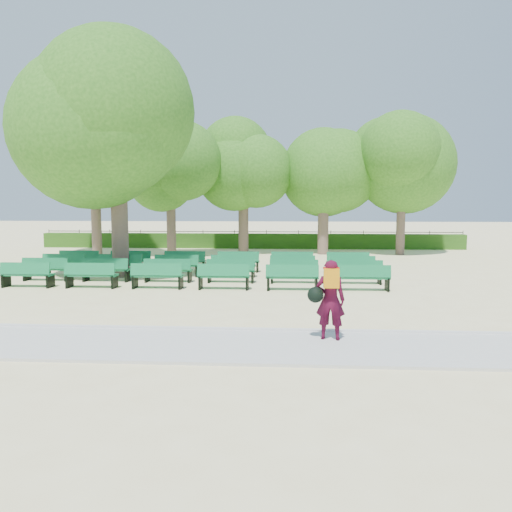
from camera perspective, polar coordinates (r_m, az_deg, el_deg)
The scene contains 9 objects.
ground at distance 17.08m, azimuth -4.31°, elevation -3.29°, with size 120.00×120.00×0.00m, color beige.
paving at distance 9.96m, azimuth -10.32°, elevation -9.97°, with size 30.00×2.20×0.06m, color beige.
curb at distance 11.04m, azimuth -8.87°, elevation -8.26°, with size 30.00×0.12×0.10m, color silver.
hedge at distance 30.86m, azimuth -0.70°, elevation 1.74°, with size 26.00×0.70×0.90m, color #2A5516.
fence at distance 31.30m, azimuth -0.64°, elevation 0.97°, with size 26.00×0.10×1.02m, color black, non-canonical shape.
tree_line at distance 26.93m, azimuth -1.35°, elevation 0.14°, with size 21.80×6.80×7.04m, color #38741F, non-canonical shape.
bench_array at distance 18.36m, azimuth -6.11°, elevation -2.38°, with size 1.70×0.64×1.05m.
tree_among at distance 19.53m, azimuth -15.57°, elevation 12.87°, with size 5.69×5.69×7.75m.
person at distance 10.01m, azimuth 8.36°, elevation -4.83°, with size 0.78×0.49×1.60m.
Camera 1 is at (2.36, -16.69, 2.76)m, focal length 35.00 mm.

